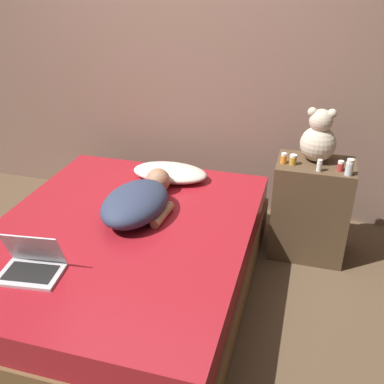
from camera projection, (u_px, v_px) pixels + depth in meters
name	position (u px, v px, depth m)	size (l,w,h in m)	color
ground_plane	(125.00, 284.00, 2.95)	(12.00, 12.00, 0.00)	brown
wall_back	(179.00, 46.00, 3.42)	(8.00, 0.06, 2.60)	#846656
bed	(123.00, 257.00, 2.85)	(1.60, 1.97, 0.43)	brown
nightstand	(310.00, 209.00, 3.11)	(0.51, 0.36, 0.70)	brown
pillow	(170.00, 172.00, 3.33)	(0.56, 0.32, 0.10)	beige
person_lying	(138.00, 201.00, 2.86)	(0.42, 0.75, 0.19)	#2D3851
laptop	(32.00, 264.00, 2.34)	(0.34, 0.26, 0.22)	silver
teddy_bear	(319.00, 138.00, 2.92)	(0.23, 0.23, 0.36)	beige
bottle_red	(341.00, 166.00, 2.83)	(0.04, 0.04, 0.07)	#B72D2D
bottle_white	(319.00, 166.00, 2.82)	(0.03, 0.03, 0.08)	white
bottle_amber	(293.00, 160.00, 2.91)	(0.05, 0.05, 0.07)	gold
bottle_clear	(350.00, 167.00, 2.76)	(0.05, 0.05, 0.11)	silver
bottle_orange	(284.00, 158.00, 2.93)	(0.04, 0.04, 0.07)	orange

